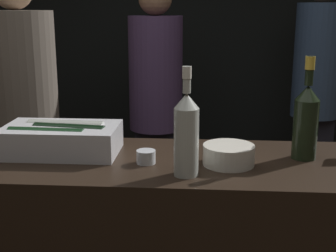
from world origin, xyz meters
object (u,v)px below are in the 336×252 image
at_px(bowl_white, 229,154).
at_px(white_wine_bottle, 186,132).
at_px(ice_bin_with_bottles, 61,138).
at_px(person_grey_polo, 23,120).
at_px(person_in_hoodie, 316,90).
at_px(champagne_bottle, 306,119).
at_px(candle_votive, 146,157).
at_px(person_blond_tee, 156,102).

relative_size(bowl_white, white_wine_bottle, 0.51).
relative_size(ice_bin_with_bottles, white_wine_bottle, 1.19).
bearing_deg(person_grey_polo, bowl_white, -20.25).
bearing_deg(ice_bin_with_bottles, bowl_white, -8.12).
bearing_deg(person_grey_polo, person_in_hoodie, 42.15).
relative_size(ice_bin_with_bottles, person_grey_polo, 0.25).
distance_m(ice_bin_with_bottles, champagne_bottle, 0.91).
xyz_separation_m(white_wine_bottle, person_in_hoodie, (0.82, 1.74, -0.15)).
bearing_deg(candle_votive, bowl_white, 1.35).
height_order(white_wine_bottle, champagne_bottle, champagne_bottle).
height_order(person_in_hoodie, person_blond_tee, person_in_hoodie).
bearing_deg(champagne_bottle, ice_bin_with_bottles, -179.79).
xyz_separation_m(candle_votive, champagne_bottle, (0.57, 0.10, 0.12)).
distance_m(white_wine_bottle, person_in_hoodie, 1.93).
distance_m(ice_bin_with_bottles, white_wine_bottle, 0.53).
bearing_deg(candle_votive, person_blond_tee, 94.21).
relative_size(candle_votive, white_wine_bottle, 0.19).
xyz_separation_m(candle_votive, white_wine_bottle, (0.15, -0.11, 0.12)).
distance_m(ice_bin_with_bottles, bowl_white, 0.64).
bearing_deg(bowl_white, person_blond_tee, 105.92).
relative_size(person_blond_tee, person_grey_polo, 0.98).
bearing_deg(person_blond_tee, champagne_bottle, -32.29).
bearing_deg(champagne_bottle, candle_votive, -170.11).
height_order(candle_votive, champagne_bottle, champagne_bottle).
xyz_separation_m(ice_bin_with_bottles, person_blond_tee, (0.23, 1.30, -0.12)).
relative_size(bowl_white, person_grey_polo, 0.10).
height_order(person_blond_tee, person_grey_polo, person_grey_polo).
bearing_deg(person_grey_polo, person_blond_tee, 58.64).
height_order(candle_votive, person_blond_tee, person_blond_tee).
bearing_deg(person_in_hoodie, person_blond_tee, -77.57).
relative_size(ice_bin_with_bottles, person_blond_tee, 0.25).
height_order(bowl_white, person_grey_polo, person_grey_polo).
bearing_deg(champagne_bottle, white_wine_bottle, -153.62).
relative_size(white_wine_bottle, champagne_bottle, 0.96).
bearing_deg(person_grey_polo, ice_bin_with_bottles, -42.01).
xyz_separation_m(bowl_white, person_blond_tee, (-0.40, 1.39, -0.09)).
distance_m(ice_bin_with_bottles, person_blond_tee, 1.33).
bearing_deg(candle_votive, person_grey_polo, 133.75).
bearing_deg(bowl_white, person_grey_polo, 143.19).
bearing_deg(person_in_hoodie, ice_bin_with_bottles, -40.27).
distance_m(person_in_hoodie, person_grey_polo, 1.92).
height_order(champagne_bottle, person_grey_polo, person_grey_polo).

